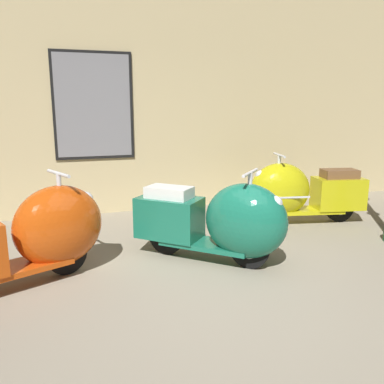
% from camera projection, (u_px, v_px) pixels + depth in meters
% --- Properties ---
extents(ground_plane, '(60.00, 60.00, 0.00)m').
position_uv_depth(ground_plane, '(239.00, 309.00, 3.30)').
color(ground_plane, gray).
extents(showroom_back_wall, '(18.00, 0.63, 3.60)m').
position_uv_depth(showroom_back_wall, '(136.00, 94.00, 6.10)').
color(showroom_back_wall, '#CCB784').
rests_on(showroom_back_wall, ground).
extents(scooter_0, '(1.73, 1.11, 1.03)m').
position_uv_depth(scooter_0, '(31.00, 235.00, 3.69)').
color(scooter_0, black).
rests_on(scooter_0, ground).
extents(scooter_1, '(1.52, 1.46, 1.00)m').
position_uv_depth(scooter_1, '(221.00, 221.00, 4.17)').
color(scooter_1, black).
rests_on(scooter_1, ground).
extents(scooter_2, '(1.67, 0.77, 0.99)m').
position_uv_depth(scooter_2, '(298.00, 192.00, 5.62)').
color(scooter_2, black).
rests_on(scooter_2, ground).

